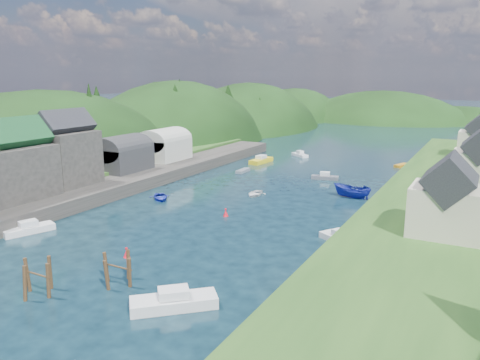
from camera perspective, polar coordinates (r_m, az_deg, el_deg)
The scene contains 14 objects.
ground at distance 85.51m, azimuth 7.01°, elevation 0.25°, with size 600.00×600.00×0.00m, color black.
hillside_left at distance 130.11m, azimuth -7.65°, elevation 0.93°, with size 44.00×245.56×52.00m.
far_hills at distance 206.03m, azimuth 20.01°, elevation 3.85°, with size 103.00×68.00×44.00m.
hill_trees at distance 97.45m, azimuth 9.85°, elevation 8.25°, with size 92.60×145.79×12.06m.
quay_left at distance 74.33m, azimuth -19.60°, elevation -1.52°, with size 12.00×110.00×2.00m, color #2D2B28.
terrace_left_grass at distance 79.52m, azimuth -23.01°, elevation -0.71°, with size 12.00×110.00×2.50m, color #234719.
boat_sheds at distance 88.30m, azimuth -11.57°, elevation 3.96°, with size 7.00×21.00×7.50m.
terrace_right at distance 70.22m, azimuth 23.26°, elevation -2.46°, with size 16.00×120.00×2.40m, color #234719.
right_bank_cottages at distance 77.28m, azimuth 26.36°, elevation 2.09°, with size 9.00×59.24×8.41m.
piling_cluster_near at distance 44.11m, azimuth -23.41°, elevation -11.19°, with size 3.07×2.88×3.65m.
piling_cluster_far at distance 43.93m, azimuth -14.66°, elevation -10.84°, with size 3.28×3.05×3.34m.
channel_buoy_near at distance 49.92m, azimuth -13.65°, elevation -8.63°, with size 0.70×0.70×1.10m.
channel_buoy_far at distance 62.06m, azimuth -1.75°, elevation -4.01°, with size 0.70×0.70×1.10m.
moored_boats at distance 65.72m, azimuth 0.32°, elevation -2.97°, with size 38.09×85.86×2.20m.
Camera 1 is at (30.13, -27.89, 18.38)m, focal length 35.00 mm.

